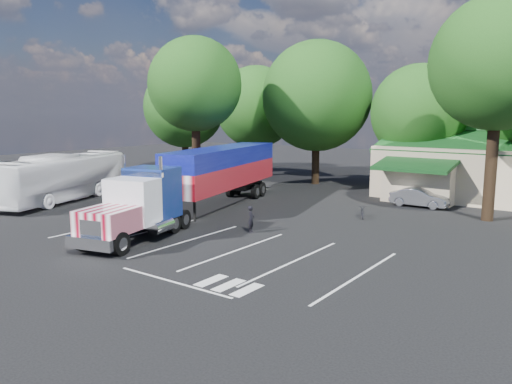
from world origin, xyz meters
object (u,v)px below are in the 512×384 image
Objects in this scene: semi_truck at (205,176)px; bicycle at (362,211)px; tour_bus at (63,177)px; woman at (251,219)px; silver_sedan at (419,198)px.

bicycle is at bearing 12.36° from semi_truck.
semi_truck reaches higher than tour_bus.
tour_bus is (-17.60, -0.14, 1.01)m from woman.
tour_bus is 26.26m from silver_sedan.
silver_sedan is (1.66, 5.90, 0.23)m from bicycle.
semi_truck reaches higher than silver_sedan.
semi_truck is at bearing -5.21° from tour_bus.
bicycle is 0.13× the size of tour_bus.
semi_truck is 12.86× the size of bicycle.
silver_sedan is (10.84, 10.44, -1.81)m from semi_truck.
woman is at bearing -142.33° from bicycle.
silver_sedan is (5.02, 13.15, -0.09)m from woman.
bicycle is at bearing -44.53° from woman.
tour_bus reaches higher than woman.
tour_bus is at bearing 171.99° from bicycle.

